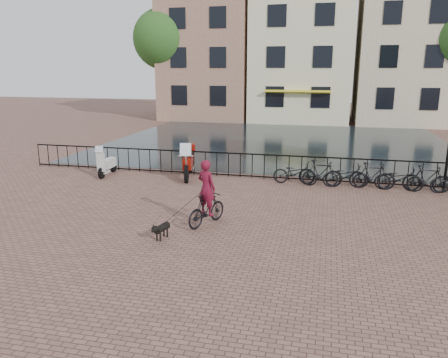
% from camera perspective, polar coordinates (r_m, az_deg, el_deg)
% --- Properties ---
extents(ground, '(100.00, 100.00, 0.00)m').
position_cam_1_polar(ground, '(10.68, -3.79, -10.17)').
color(ground, brown).
rests_on(ground, ground).
extents(canal_water, '(20.00, 20.00, 0.00)m').
position_cam_1_polar(canal_water, '(27.10, 7.05, 4.85)').
color(canal_water, black).
rests_on(canal_water, ground).
extents(railing, '(20.00, 0.05, 1.02)m').
position_cam_1_polar(railing, '(17.95, 3.70, 1.71)').
color(railing, black).
rests_on(railing, ground).
extents(canal_house_left, '(7.50, 9.00, 12.80)m').
position_cam_1_polar(canal_house_left, '(40.68, -1.53, 17.15)').
color(canal_house_left, '#966557').
rests_on(canal_house_left, ground).
extents(canal_house_mid, '(8.00, 9.50, 11.80)m').
position_cam_1_polar(canal_house_mid, '(39.37, 10.28, 16.29)').
color(canal_house_mid, beige).
rests_on(canal_house_mid, ground).
extents(canal_house_right, '(7.00, 9.00, 13.30)m').
position_cam_1_polar(canal_house_right, '(39.73, 22.42, 16.55)').
color(canal_house_right, '#BFAB8E').
rests_on(canal_house_right, ground).
extents(tree_far_left, '(5.04, 5.04, 9.27)m').
position_cam_1_polar(tree_far_left, '(38.92, -7.96, 17.63)').
color(tree_far_left, black).
rests_on(tree_far_left, ground).
extents(cyclist, '(1.11, 1.69, 2.25)m').
position_cam_1_polar(cyclist, '(12.48, -2.30, -2.31)').
color(cyclist, black).
rests_on(cyclist, ground).
extents(dog, '(0.39, 0.76, 0.49)m').
position_cam_1_polar(dog, '(11.77, -8.10, -6.62)').
color(dog, black).
rests_on(dog, ground).
extents(motorcycle, '(1.02, 2.35, 1.64)m').
position_cam_1_polar(motorcycle, '(18.00, -4.68, 2.75)').
color(motorcycle, maroon).
rests_on(motorcycle, ground).
extents(scooter, '(0.52, 1.53, 1.40)m').
position_cam_1_polar(scooter, '(19.01, -15.04, 2.55)').
color(scooter, beige).
rests_on(scooter, ground).
extents(parked_bike_0, '(1.76, 0.73, 0.90)m').
position_cam_1_polar(parked_bike_0, '(17.18, 9.28, 0.78)').
color(parked_bike_0, black).
rests_on(parked_bike_0, ground).
extents(parked_bike_1, '(1.71, 0.66, 1.00)m').
position_cam_1_polar(parked_bike_1, '(17.13, 12.46, 0.76)').
color(parked_bike_1, black).
rests_on(parked_bike_1, ground).
extents(parked_bike_2, '(1.78, 0.80, 0.90)m').
position_cam_1_polar(parked_bike_2, '(17.16, 15.62, 0.42)').
color(parked_bike_2, black).
rests_on(parked_bike_2, ground).
extents(parked_bike_3, '(1.68, 0.54, 1.00)m').
position_cam_1_polar(parked_bike_3, '(17.22, 18.78, 0.39)').
color(parked_bike_3, black).
rests_on(parked_bike_3, ground).
extents(parked_bike_4, '(1.75, 0.71, 0.90)m').
position_cam_1_polar(parked_bike_4, '(17.35, 21.89, 0.05)').
color(parked_bike_4, black).
rests_on(parked_bike_4, ground).
extents(parked_bike_5, '(1.67, 0.49, 1.00)m').
position_cam_1_polar(parked_bike_5, '(17.51, 24.97, 0.03)').
color(parked_bike_5, black).
rests_on(parked_bike_5, ground).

